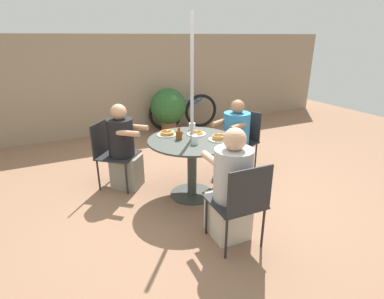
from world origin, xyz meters
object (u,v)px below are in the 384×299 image
drinking_glass_a (195,140)px  pancake_plate_c (167,134)px  diner_south (235,141)px  pancake_plate_a (196,133)px  bicycle (184,112)px  patio_chair_north (111,150)px  diner_north (124,150)px  syrup_bottle (179,135)px  diner_east (231,190)px  pancake_plate_b (219,138)px  patio_chair_east (241,200)px  patio_table (192,154)px  potted_shrub (168,108)px  coffee_cup (192,127)px  patio_chair_south (242,137)px

drinking_glass_a → pancake_plate_c: bearing=112.0°
diner_south → pancake_plate_a: 0.80m
diner_south → bicycle: bearing=-28.3°
pancake_plate_c → patio_chair_north: bearing=144.8°
patio_chair_north → pancake_plate_c: (0.62, -0.44, 0.27)m
diner_north → syrup_bottle: size_ratio=7.87×
diner_east → pancake_plate_b: (0.30, 0.75, 0.25)m
patio_chair_east → drinking_glass_a: size_ratio=8.72×
syrup_bottle → pancake_plate_b: bearing=-30.0°
patio_table → bicycle: (1.11, 2.72, -0.19)m
pancake_plate_c → bicycle: pancake_plate_c is taller
pancake_plate_a → potted_shrub: (0.58, 2.46, -0.24)m
patio_chair_north → bicycle: size_ratio=0.58×
pancake_plate_c → potted_shrub: potted_shrub is taller
pancake_plate_a → potted_shrub: size_ratio=0.26×
potted_shrub → patio_chair_east: bearing=-101.4°
patio_chair_east → coffee_cup: (0.20, 1.43, 0.29)m
bicycle → patio_table: bearing=-104.6°
patio_chair_east → potted_shrub: (0.75, 3.70, 0.02)m
patio_chair_south → coffee_cup: bearing=72.8°
syrup_bottle → diner_east: bearing=-83.7°
pancake_plate_a → pancake_plate_b: bearing=-64.7°
diner_north → drinking_glass_a: 1.04m
syrup_bottle → patio_chair_east: bearing=-85.0°
diner_north → syrup_bottle: (0.56, -0.52, 0.29)m
pancake_plate_b → potted_shrub: size_ratio=0.26×
diner_north → pancake_plate_a: diner_north is taller
diner_east → coffee_cup: (0.19, 1.26, 0.27)m
pancake_plate_a → patio_chair_east: bearing=-97.5°
pancake_plate_c → pancake_plate_b: bearing=-41.9°
diner_east → coffee_cup: diner_east is taller
pancake_plate_c → patio_chair_east: bearing=-82.5°
diner_north → diner_south: diner_north is taller
diner_north → potted_shrub: (1.41, 2.00, 0.01)m
drinking_glass_a → patio_chair_north: bearing=132.4°
patio_chair_east → pancake_plate_a: (0.16, 1.24, 0.26)m
syrup_bottle → drinking_glass_a: (0.10, -0.23, -0.01)m
patio_table → potted_shrub: 2.70m
potted_shrub → coffee_cup: bearing=-103.6°
diner_east → syrup_bottle: 1.03m
patio_chair_south → drinking_glass_a: bearing=96.3°
patio_chair_south → pancake_plate_a: size_ratio=3.64×
patio_table → pancake_plate_a: (0.13, 0.14, 0.20)m
patio_chair_south → pancake_plate_b: size_ratio=3.64×
pancake_plate_b → potted_shrub: (0.44, 2.77, -0.25)m
patio_table → drinking_glass_a: size_ratio=10.62×
patio_table → pancake_plate_a: 0.28m
diner_north → drinking_glass_a: (0.66, -0.75, 0.28)m
patio_chair_south → pancake_plate_b: 0.98m
diner_east → patio_chair_north: bearing=118.1°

